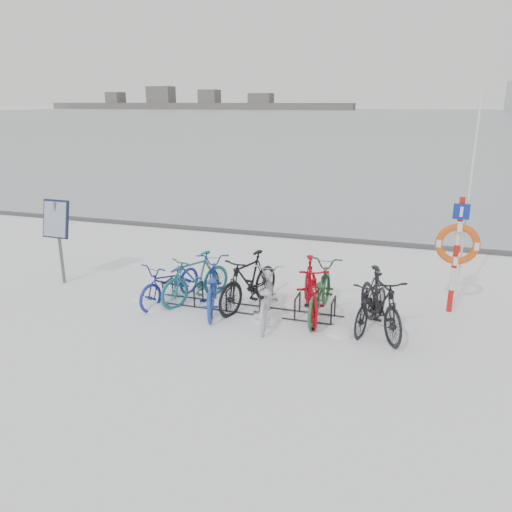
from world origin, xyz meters
TOP-DOWN VIEW (x-y plane):
  - ground at (0.00, 0.00)m, footprint 900.00×900.00m
  - ice_sheet at (0.00, 155.00)m, footprint 400.00×298.00m
  - quay_edge at (0.00, 5.90)m, footprint 400.00×0.25m
  - bike_rack at (0.00, 0.00)m, footprint 4.00×0.48m
  - info_board at (-4.68, 0.20)m, footprint 0.68×0.27m
  - lifebuoy_station at (4.02, 1.14)m, footprint 0.84×0.23m
  - shoreline at (-122.02, 260.00)m, footprint 180.00×12.00m
  - bike_0 at (-1.70, -0.05)m, footprint 1.09×1.96m
  - bike_1 at (-1.19, 0.14)m, footprint 1.30×1.87m
  - bike_2 at (-0.72, -0.13)m, footprint 1.30×2.12m
  - bike_3 at (-0.01, 0.20)m, footprint 1.15×2.06m
  - bike_4 at (0.51, -0.32)m, footprint 1.03×2.01m
  - bike_5 at (1.32, 0.14)m, footprint 1.15×2.07m
  - bike_6 at (1.47, 0.24)m, footprint 0.72×2.06m
  - bike_7 at (2.53, -0.05)m, footprint 0.89×1.81m
  - bike_8 at (2.70, -0.15)m, footprint 1.38×2.06m
  - snow_drifts at (0.35, -0.16)m, footprint 5.96×1.60m

SIDE VIEW (x-z plane):
  - ground at x=0.00m, z-range 0.00..0.00m
  - snow_drifts at x=0.35m, z-range -0.11..0.11m
  - ice_sheet at x=0.00m, z-range 0.00..0.02m
  - quay_edge at x=0.00m, z-range 0.00..0.10m
  - bike_rack at x=0.00m, z-range -0.05..0.41m
  - bike_0 at x=-1.70m, z-range 0.00..0.97m
  - bike_4 at x=0.51m, z-range 0.00..1.00m
  - bike_7 at x=2.53m, z-range 0.00..1.05m
  - bike_2 at x=-0.72m, z-range 0.00..1.05m
  - bike_6 at x=1.47m, z-range 0.00..1.08m
  - bike_1 at x=-1.19m, z-range 0.00..1.10m
  - bike_3 at x=-0.01m, z-range 0.00..1.19m
  - bike_5 at x=1.32m, z-range 0.00..1.20m
  - bike_8 at x=2.70m, z-range 0.00..1.21m
  - info_board at x=-4.68m, z-range 0.44..2.45m
  - lifebuoy_station at x=4.02m, z-range -0.71..3.63m
  - shoreline at x=-122.02m, z-range -1.96..7.54m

